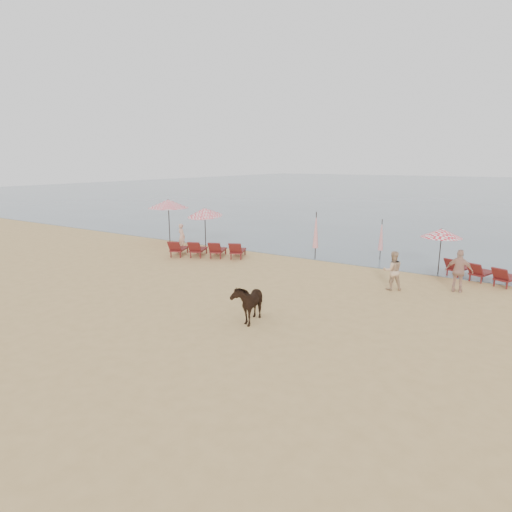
{
  "coord_description": "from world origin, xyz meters",
  "views": [
    {
      "loc": [
        9.46,
        -9.74,
        4.99
      ],
      "look_at": [
        0.0,
        5.0,
        1.1
      ],
      "focal_mm": 30.0,
      "sensor_mm": 36.0,
      "label": 1
    }
  ],
  "objects": [
    {
      "name": "umbrella_closed_right",
      "position": [
        3.23,
        11.82,
        1.31
      ],
      "size": [
        0.26,
        0.26,
        2.12
      ],
      "rotation": [
        0.0,
        0.0,
        -0.1
      ],
      "color": "black",
      "rests_on": "ground"
    },
    {
      "name": "lounger_cluster_left",
      "position": [
        -4.72,
        7.55,
        0.43
      ],
      "size": [
        4.23,
        3.09,
        0.62
      ],
      "rotation": [
        0.0,
        0.0,
        0.42
      ],
      "color": "maroon",
      "rests_on": "ground"
    },
    {
      "name": "sea",
      "position": [
        0.0,
        80.0,
        0.0
      ],
      "size": [
        160.0,
        140.0,
        0.06
      ],
      "primitive_type": "cube",
      "color": "#51606B",
      "rests_on": "ground"
    },
    {
      "name": "lounger_cluster_right",
      "position": [
        8.0,
        10.19,
        0.4
      ],
      "size": [
        3.0,
        2.37,
        0.58
      ],
      "rotation": [
        0.0,
        0.0,
        -0.36
      ],
      "color": "maroon",
      "rests_on": "ground"
    },
    {
      "name": "umbrella_closed_left",
      "position": [
        0.31,
        10.23,
        1.52
      ],
      "size": [
        0.3,
        0.3,
        2.48
      ],
      "rotation": [
        0.0,
        0.0,
        0.28
      ],
      "color": "black",
      "rests_on": "ground"
    },
    {
      "name": "cow",
      "position": [
        2.28,
        1.01,
        0.63
      ],
      "size": [
        1.0,
        1.62,
        1.27
      ],
      "primitive_type": "imported",
      "rotation": [
        0.0,
        0.0,
        0.22
      ],
      "color": "black",
      "rests_on": "ground"
    },
    {
      "name": "umbrella_open_right",
      "position": [
        6.32,
        10.25,
        1.91
      ],
      "size": [
        1.74,
        1.74,
        2.12
      ],
      "rotation": [
        0.0,
        0.0,
        0.36
      ],
      "color": "black",
      "rests_on": "ground"
    },
    {
      "name": "ground",
      "position": [
        0.0,
        0.0,
        0.0
      ],
      "size": [
        120.0,
        120.0,
        0.0
      ],
      "primitive_type": "plane",
      "color": "tan",
      "rests_on": "ground"
    },
    {
      "name": "umbrella_open_left_b",
      "position": [
        -6.04,
        9.03,
        2.17
      ],
      "size": [
        1.97,
        2.01,
        2.51
      ],
      "rotation": [
        0.0,
        0.0,
        0.34
      ],
      "color": "black",
      "rests_on": "ground"
    },
    {
      "name": "beachgoer_left",
      "position": [
        -7.33,
        8.45,
        0.74
      ],
      "size": [
        0.62,
        0.5,
        1.48
      ],
      "primitive_type": "imported",
      "rotation": [
        0.0,
        0.0,
        2.85
      ],
      "color": "tan",
      "rests_on": "ground"
    },
    {
      "name": "beachgoer_right_b",
      "position": [
        7.44,
        7.96,
        0.84
      ],
      "size": [
        1.0,
        0.44,
        1.68
      ],
      "primitive_type": "imported",
      "rotation": [
        0.0,
        0.0,
        3.17
      ],
      "color": "tan",
      "rests_on": "ground"
    },
    {
      "name": "beachgoer_right_a",
      "position": [
        5.19,
        6.88,
        0.78
      ],
      "size": [
        0.96,
        0.9,
        1.56
      ],
      "primitive_type": "imported",
      "rotation": [
        0.0,
        0.0,
        3.69
      ],
      "color": "tan",
      "rests_on": "ground"
    },
    {
      "name": "umbrella_open_left_a",
      "position": [
        -9.14,
        9.34,
        2.46
      ],
      "size": [
        2.4,
        2.4,
        2.73
      ],
      "rotation": [
        0.0,
        0.0,
        -0.43
      ],
      "color": "black",
      "rests_on": "ground"
    }
  ]
}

